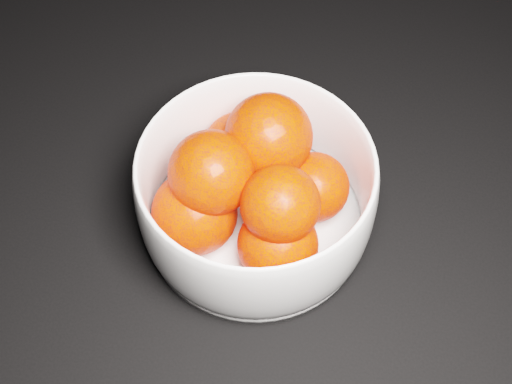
# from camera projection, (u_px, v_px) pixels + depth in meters

# --- Properties ---
(bowl) EXTENTS (0.19, 0.19, 0.09)m
(bowl) POSITION_uv_depth(u_px,v_px,m) (256.00, 195.00, 0.57)
(bowl) COLOR white
(bowl) RESTS_ON ground
(orange_pile) EXTENTS (0.15, 0.15, 0.10)m
(orange_pile) POSITION_uv_depth(u_px,v_px,m) (250.00, 184.00, 0.56)
(orange_pile) COLOR #FF2200
(orange_pile) RESTS_ON bowl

